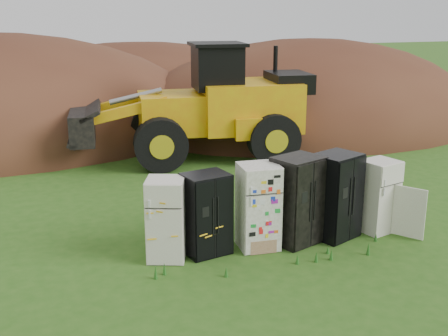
% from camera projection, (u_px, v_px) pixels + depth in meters
% --- Properties ---
extents(ground, '(120.00, 120.00, 0.00)m').
position_uv_depth(ground, '(279.00, 243.00, 11.97)').
color(ground, '#285416').
rests_on(ground, ground).
extents(fridge_leftmost, '(0.93, 0.91, 1.66)m').
position_uv_depth(fridge_leftmost, '(166.00, 219.00, 11.02)').
color(fridge_leftmost, white).
rests_on(fridge_leftmost, ground).
extents(fridge_black_side, '(1.00, 0.86, 1.68)m').
position_uv_depth(fridge_black_side, '(206.00, 214.00, 11.28)').
color(fridge_black_side, black).
rests_on(fridge_black_side, ground).
extents(fridge_sticker, '(0.85, 0.79, 1.79)m').
position_uv_depth(fridge_sticker, '(258.00, 206.00, 11.53)').
color(fridge_sticker, white).
rests_on(fridge_sticker, ground).
extents(fridge_dark_mid, '(1.17, 1.07, 1.88)m').
position_uv_depth(fridge_dark_mid, '(297.00, 200.00, 11.78)').
color(fridge_dark_mid, black).
rests_on(fridge_dark_mid, ground).
extents(fridge_black_right, '(1.16, 1.07, 1.86)m').
position_uv_depth(fridge_black_right, '(335.00, 196.00, 12.06)').
color(fridge_black_right, black).
rests_on(fridge_black_right, ground).
extents(fridge_open_door, '(0.89, 0.85, 1.63)m').
position_uv_depth(fridge_open_door, '(378.00, 196.00, 12.43)').
color(fridge_open_door, white).
rests_on(fridge_open_door, ground).
extents(wheel_loader, '(8.10, 4.05, 3.76)m').
position_uv_depth(wheel_loader, '(189.00, 102.00, 18.10)').
color(wheel_loader, orange).
rests_on(wheel_loader, ground).
extents(dirt_mound_right, '(15.68, 11.50, 7.21)m').
position_uv_depth(dirt_mound_right, '(307.00, 123.00, 24.37)').
color(dirt_mound_right, '#452216').
rests_on(dirt_mound_right, ground).
extents(dirt_mound_back, '(17.75, 11.84, 6.39)m').
position_uv_depth(dirt_mound_back, '(138.00, 106.00, 28.63)').
color(dirt_mound_back, '#452216').
rests_on(dirt_mound_back, ground).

